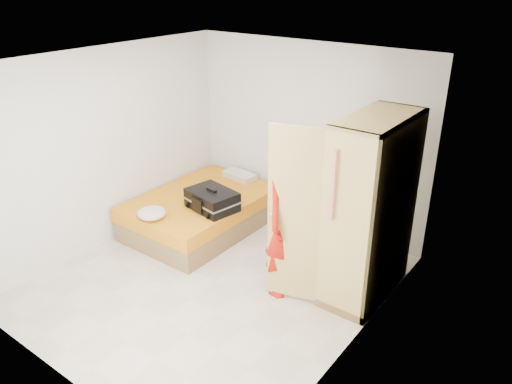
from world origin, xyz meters
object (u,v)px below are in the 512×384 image
Objects in this scene: wardrobe at (364,215)px; person at (287,219)px; round_cushion at (152,213)px; suitcase at (212,200)px; bed at (201,212)px.

wardrobe is 1.15× the size of person.
person is 1.91m from round_cushion.
person is 1.47m from suitcase.
suitcase is (-2.11, -0.13, -0.37)m from wardrobe.
bed is 0.91m from round_cushion.
wardrobe is (2.50, -0.05, 0.75)m from bed.
suitcase reaches higher than bed.
person is (-0.70, -0.46, -0.09)m from wardrobe.
round_cushion is at bearing -112.66° from suitcase.
wardrobe is 0.84m from person.
wardrobe reaches higher than bed.
wardrobe is at bearing 17.46° from round_cushion.
bed is at bearing 165.56° from suitcase.
person reaches higher than bed.
bed is 1.98m from person.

